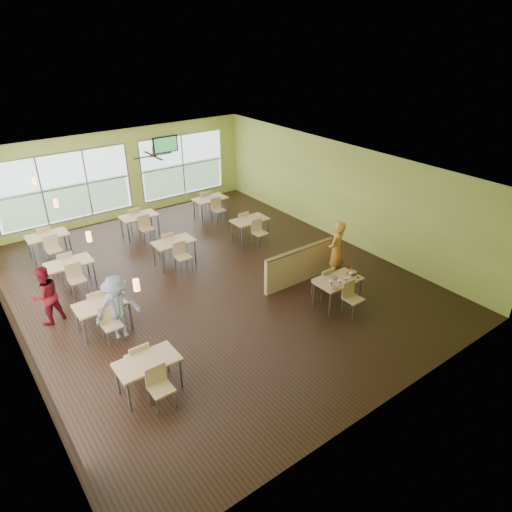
% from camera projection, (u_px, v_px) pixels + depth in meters
% --- Properties ---
extents(room, '(12.00, 12.04, 3.20)m').
position_uv_depth(room, '(207.00, 229.00, 12.20)').
color(room, black).
rests_on(room, ground).
extents(window_bays, '(9.24, 10.24, 2.38)m').
position_uv_depth(window_bays, '(72.00, 220.00, 13.05)').
color(window_bays, white).
rests_on(window_bays, room).
extents(main_table, '(1.22, 1.52, 0.87)m').
position_uv_depth(main_table, '(338.00, 283.00, 11.57)').
color(main_table, '#DCB776').
rests_on(main_table, floor).
extents(half_wall_divider, '(2.40, 0.14, 1.04)m').
position_uv_depth(half_wall_divider, '(300.00, 265.00, 12.65)').
color(half_wall_divider, '#DCB776').
rests_on(half_wall_divider, floor).
extents(dining_tables, '(6.92, 8.72, 0.87)m').
position_uv_depth(dining_tables, '(147.00, 249.00, 13.32)').
color(dining_tables, '#DCB776').
rests_on(dining_tables, floor).
extents(pendant_lights, '(0.11, 7.31, 0.86)m').
position_uv_depth(pendant_lights, '(72.00, 219.00, 10.60)').
color(pendant_lights, '#2D2119').
rests_on(pendant_lights, ceiling).
extents(ceiling_fan, '(1.25, 1.25, 0.29)m').
position_uv_depth(ceiling_fan, '(153.00, 156.00, 13.72)').
color(ceiling_fan, '#2D2119').
rests_on(ceiling_fan, ceiling).
extents(tv_backwall, '(1.00, 0.07, 0.60)m').
position_uv_depth(tv_backwall, '(165.00, 145.00, 16.97)').
color(tv_backwall, black).
rests_on(tv_backwall, wall_back).
extents(man_plaid, '(0.75, 0.62, 1.76)m').
position_uv_depth(man_plaid, '(336.00, 251.00, 12.65)').
color(man_plaid, orange).
rests_on(man_plaid, floor).
extents(patron_maroon, '(0.86, 0.75, 1.50)m').
position_uv_depth(patron_maroon, '(45.00, 295.00, 10.84)').
color(patron_maroon, '#5D0B11').
rests_on(patron_maroon, floor).
extents(patron_grey, '(1.10, 0.74, 1.58)m').
position_uv_depth(patron_grey, '(118.00, 307.00, 10.32)').
color(patron_grey, slate).
rests_on(patron_grey, floor).
extents(cup_blue, '(0.10, 0.10, 0.36)m').
position_uv_depth(cup_blue, '(330.00, 282.00, 11.26)').
color(cup_blue, white).
rests_on(cup_blue, main_table).
extents(cup_yellow, '(0.10, 0.10, 0.34)m').
position_uv_depth(cup_yellow, '(339.00, 282.00, 11.27)').
color(cup_yellow, white).
rests_on(cup_yellow, main_table).
extents(cup_red_near, '(0.08, 0.08, 0.30)m').
position_uv_depth(cup_red_near, '(346.00, 279.00, 11.41)').
color(cup_red_near, white).
rests_on(cup_red_near, main_table).
extents(cup_red_far, '(0.10, 0.10, 0.35)m').
position_uv_depth(cup_red_far, '(350.00, 274.00, 11.61)').
color(cup_red_far, white).
rests_on(cup_red_far, main_table).
extents(food_basket, '(0.26, 0.26, 0.06)m').
position_uv_depth(food_basket, '(352.00, 272.00, 11.76)').
color(food_basket, black).
rests_on(food_basket, main_table).
extents(ketchup_cup, '(0.06, 0.06, 0.03)m').
position_uv_depth(ketchup_cup, '(358.00, 278.00, 11.56)').
color(ketchup_cup, '#990E00').
rests_on(ketchup_cup, main_table).
extents(wrapper_left, '(0.17, 0.16, 0.04)m').
position_uv_depth(wrapper_left, '(335.00, 287.00, 11.13)').
color(wrapper_left, '#A98052').
rests_on(wrapper_left, main_table).
extents(wrapper_mid, '(0.23, 0.21, 0.05)m').
position_uv_depth(wrapper_mid, '(334.00, 277.00, 11.56)').
color(wrapper_mid, '#A98052').
rests_on(wrapper_mid, main_table).
extents(wrapper_right, '(0.15, 0.14, 0.03)m').
position_uv_depth(wrapper_right, '(351.00, 281.00, 11.41)').
color(wrapper_right, '#A98052').
rests_on(wrapper_right, main_table).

